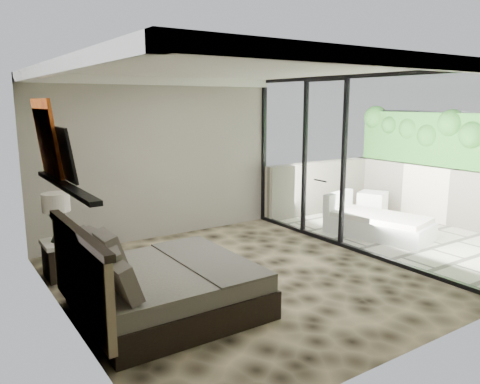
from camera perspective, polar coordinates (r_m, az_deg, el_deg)
floor at (r=6.51m, az=-0.09°, el=-10.54°), size 5.00×5.00×0.00m
ceiling at (r=6.07m, az=-0.10°, el=14.77°), size 4.50×5.00×0.02m
back_wall at (r=8.30m, az=-9.72°, el=3.98°), size 4.50×0.02×2.80m
left_wall at (r=5.25m, az=-20.86°, el=-0.59°), size 0.02×5.00×2.80m
glass_wall at (r=7.61m, az=14.16°, el=3.18°), size 0.08×5.00×2.80m
terrace_slab at (r=9.05m, az=20.14°, el=-5.41°), size 3.00×5.00×0.12m
parapet_far at (r=10.02m, az=24.94°, el=-0.64°), size 0.30×5.00×1.10m
foliage_hedge at (r=9.88m, az=25.45°, el=5.63°), size 0.36×4.60×1.10m
picture_ledge at (r=5.34m, az=-20.56°, el=0.71°), size 0.12×2.20×0.05m
bed at (r=5.50m, az=-9.82°, el=-11.27°), size 1.96×1.90×1.08m
nightstand at (r=6.94m, az=-20.63°, el=-7.56°), size 0.57×0.57×0.53m
table_lamp at (r=6.76m, az=-21.47°, el=-2.13°), size 0.36×0.36×0.67m
abstract_canvas at (r=5.93m, az=-22.52°, el=6.15°), size 0.13×0.90×0.90m
framed_print at (r=5.35m, az=-20.48°, el=4.25°), size 0.11×0.50×0.60m
ottoman at (r=10.24m, az=15.83°, el=-1.44°), size 0.69×0.69×0.52m
lounger at (r=8.82m, az=16.20°, el=-3.71°), size 1.32×1.96×0.70m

